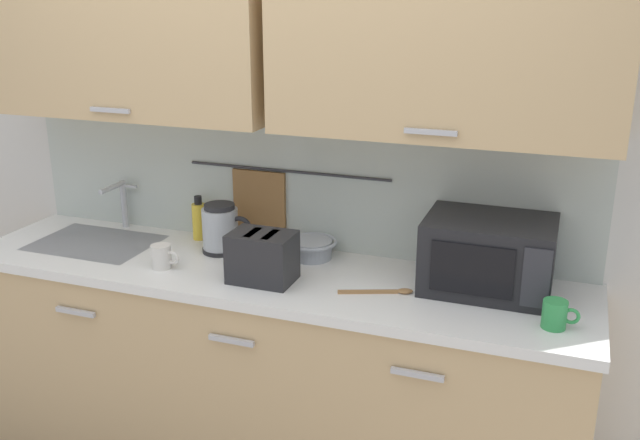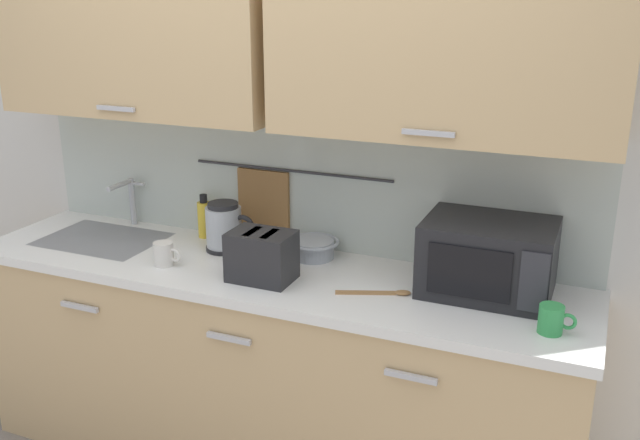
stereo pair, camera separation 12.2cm
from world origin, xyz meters
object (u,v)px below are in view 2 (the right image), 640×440
Objects in this scene: dish_soap_bottle at (204,218)px; mixing_bowl at (313,247)px; wooden_spoon at (383,293)px; mug_by_kettle at (552,319)px; electric_kettle at (225,227)px; mug_near_sink at (164,254)px; toaster at (262,256)px; microwave at (488,257)px.

mixing_bowl is at bearing -4.67° from dish_soap_bottle.
mixing_bowl is 0.80× the size of wooden_spoon.
electric_kettle is at bearing 169.47° from mug_by_kettle.
mug_by_kettle is at bearing -0.23° from mug_near_sink.
mug_near_sink is 1.00× the size of mug_by_kettle.
toaster is (0.29, -0.22, -0.01)m from electric_kettle.
mug_near_sink reaches higher than mixing_bowl.
dish_soap_bottle is 0.77× the size of toaster.
toaster reaches higher than mug_by_kettle.
dish_soap_bottle is 0.97m from wooden_spoon.
microwave is 2.15× the size of mixing_bowl.
dish_soap_bottle is at bearing 162.90° from wooden_spoon.
mug_by_kettle reaches higher than mixing_bowl.
wooden_spoon is at bearing -13.06° from electric_kettle.
wooden_spoon is (0.76, -0.18, -0.10)m from electric_kettle.
toaster is 0.48m from wooden_spoon.
mug_near_sink is 0.47× the size of toaster.
microwave is 1.80× the size of toaster.
mug_near_sink is at bearing -119.38° from electric_kettle.
microwave reaches higher than mug_by_kettle.
mug_near_sink is (0.03, -0.35, -0.04)m from dish_soap_bottle.
mixing_bowl is 0.84× the size of toaster.
microwave is 3.83× the size of mug_near_sink.
microwave reaches higher than dish_soap_bottle.
electric_kettle is 0.89× the size of toaster.
microwave is at bearing -5.26° from dish_soap_bottle.
wooden_spoon is (0.47, 0.05, -0.09)m from toaster.
electric_kettle is 0.39m from mixing_bowl.
mug_near_sink is at bearing 179.77° from mug_by_kettle.
mug_near_sink is 1.49m from mug_by_kettle.
dish_soap_bottle is at bearing 175.33° from mixing_bowl.
microwave is 0.40m from wooden_spoon.
mug_by_kettle is (0.25, -0.24, -0.09)m from microwave.
microwave is 1.72× the size of wooden_spoon.
dish_soap_bottle reaches higher than toaster.
microwave is at bearing 136.05° from mug_by_kettle.
mug_near_sink is 0.60m from mixing_bowl.
mug_by_kettle is (1.52, -0.36, -0.04)m from dish_soap_bottle.
mug_by_kettle is at bearing -7.25° from wooden_spoon.
mug_by_kettle reaches higher than wooden_spoon.
dish_soap_bottle is at bearing 166.66° from mug_by_kettle.
toaster is (0.43, 0.02, 0.05)m from mug_near_sink.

